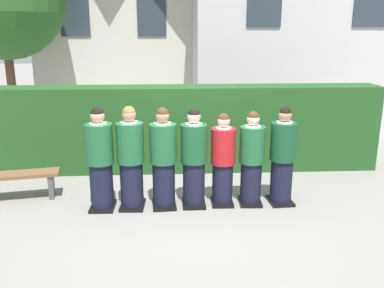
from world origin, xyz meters
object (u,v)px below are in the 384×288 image
at_px(student_front_row_2, 163,161).
at_px(student_front_row_0, 100,161).
at_px(student_front_row_1, 131,160).
at_px(student_front_row_5, 252,161).
at_px(student_front_row_3, 194,160).
at_px(student_front_row_6, 282,158).
at_px(student_in_red_blazer, 223,162).
at_px(wooden_bench, 17,180).

bearing_deg(student_front_row_2, student_front_row_0, -178.84).
bearing_deg(student_front_row_1, student_front_row_5, 1.24).
height_order(student_front_row_3, student_front_row_6, student_front_row_6).
distance_m(student_front_row_2, student_front_row_3, 0.49).
xyz_separation_m(student_front_row_2, student_front_row_6, (1.95, 0.04, -0.01)).
bearing_deg(student_front_row_5, student_front_row_0, -178.54).
bearing_deg(student_front_row_5, student_front_row_3, -178.91).
bearing_deg(student_front_row_3, student_front_row_2, -177.19).
xyz_separation_m(student_front_row_0, student_in_red_blazer, (1.97, 0.07, -0.07)).
distance_m(student_front_row_3, student_front_row_5, 0.95).
xyz_separation_m(student_front_row_1, student_front_row_2, (0.52, 0.00, -0.01)).
bearing_deg(student_front_row_0, student_in_red_blazer, 2.16).
bearing_deg(student_front_row_6, student_front_row_5, -179.71).
bearing_deg(student_front_row_2, student_front_row_1, -179.96).
distance_m(student_front_row_0, student_front_row_1, 0.48).
height_order(student_front_row_5, wooden_bench, student_front_row_5).
bearing_deg(student_front_row_2, student_front_row_3, 2.81).
bearing_deg(student_front_row_6, student_front_row_3, -179.19).
height_order(student_front_row_0, student_front_row_5, student_front_row_0).
distance_m(student_front_row_1, student_in_red_blazer, 1.49).
distance_m(student_front_row_1, student_front_row_6, 2.48).
height_order(student_front_row_1, student_front_row_5, student_front_row_1).
distance_m(student_front_row_1, student_front_row_2, 0.52).
distance_m(student_front_row_5, wooden_bench, 3.98).
bearing_deg(student_in_red_blazer, student_front_row_1, -177.90).
distance_m(student_in_red_blazer, student_front_row_6, 0.99).
bearing_deg(wooden_bench, student_front_row_6, -4.61).
xyz_separation_m(student_in_red_blazer, wooden_bench, (-3.47, 0.35, -0.38)).
xyz_separation_m(student_in_red_blazer, student_front_row_5, (0.47, -0.01, 0.01)).
height_order(student_front_row_1, wooden_bench, student_front_row_1).
relative_size(student_front_row_1, student_front_row_5, 1.07).
bearing_deg(student_in_red_blazer, student_front_row_2, -176.80).
relative_size(student_front_row_0, student_front_row_2, 1.01).
bearing_deg(student_front_row_0, student_front_row_1, 2.36).
bearing_deg(student_front_row_3, wooden_bench, 172.77).
relative_size(student_in_red_blazer, student_front_row_5, 0.98).
bearing_deg(wooden_bench, student_front_row_2, -9.18).
height_order(student_front_row_1, student_in_red_blazer, student_front_row_1).
xyz_separation_m(student_front_row_0, student_front_row_3, (1.50, 0.04, -0.02)).
height_order(student_front_row_0, student_in_red_blazer, student_front_row_0).
xyz_separation_m(student_front_row_1, student_front_row_6, (2.48, 0.05, -0.02)).
bearing_deg(student_front_row_0, student_front_row_3, 1.70).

